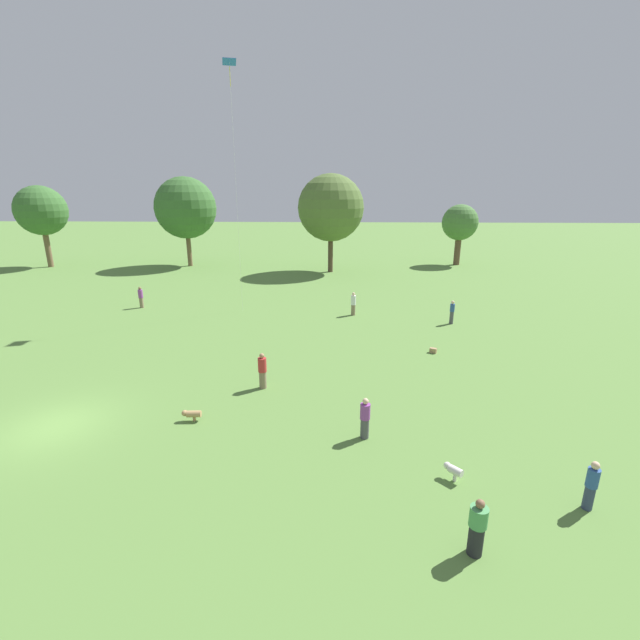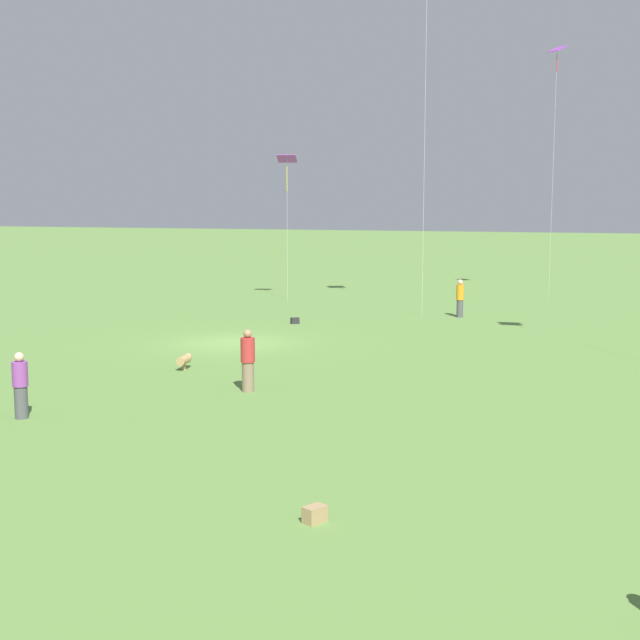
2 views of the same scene
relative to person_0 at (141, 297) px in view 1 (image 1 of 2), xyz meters
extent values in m
plane|color=#5B843D|center=(4.64, -18.47, -0.87)|extent=(240.00, 240.00, 0.00)
cylinder|color=brown|center=(-20.31, 19.07, 1.48)|extent=(0.66, 0.66, 4.71)
sphere|color=#38662D|center=(-20.31, 19.07, 6.08)|extent=(5.97, 5.97, 5.97)
cylinder|color=brown|center=(-2.81, 20.53, 1.34)|extent=(0.56, 0.56, 4.42)
sphere|color=#38662D|center=(-2.81, 20.53, 6.36)|extent=(7.52, 7.52, 7.52)
cylinder|color=brown|center=(15.30, 17.02, 1.40)|extent=(0.58, 0.58, 4.55)
sphere|color=#516B33|center=(15.30, 17.02, 6.52)|extent=(7.59, 7.59, 7.59)
cylinder|color=brown|center=(31.70, 22.87, 0.99)|extent=(0.78, 0.78, 3.72)
sphere|color=#477538|center=(31.70, 22.87, 4.54)|extent=(4.50, 4.50, 4.50)
cylinder|color=#847056|center=(0.00, 0.00, -0.45)|extent=(0.38, 0.38, 0.84)
cylinder|color=purple|center=(0.00, 0.00, 0.30)|extent=(0.44, 0.44, 0.67)
sphere|color=brown|center=(0.00, 0.00, 0.75)|extent=(0.24, 0.24, 0.24)
cylinder|color=#333D5B|center=(23.79, -22.41, -0.48)|extent=(0.37, 0.37, 0.78)
cylinder|color=#2D5193|center=(23.79, -22.41, 0.22)|extent=(0.43, 0.43, 0.61)
sphere|color=beige|center=(23.79, -22.41, 0.64)|extent=(0.24, 0.24, 0.24)
cylinder|color=#847056|center=(17.39, -1.50, -0.46)|extent=(0.43, 0.43, 0.83)
cylinder|color=white|center=(17.39, -1.50, 0.32)|extent=(0.50, 0.50, 0.74)
sphere|color=beige|center=(17.39, -1.50, 0.81)|extent=(0.24, 0.24, 0.24)
cylinder|color=#4C4C51|center=(17.26, -18.78, -0.46)|extent=(0.47, 0.47, 0.83)
cylinder|color=purple|center=(17.26, -18.78, 0.27)|extent=(0.55, 0.55, 0.62)
sphere|color=beige|center=(17.26, -18.78, 0.70)|extent=(0.24, 0.24, 0.24)
cylinder|color=#4C4C51|center=(24.44, -3.49, -0.41)|extent=(0.37, 0.37, 0.93)
cylinder|color=#2D5193|center=(24.44, -3.49, 0.33)|extent=(0.44, 0.44, 0.56)
sphere|color=beige|center=(24.44, -3.49, 0.73)|extent=(0.24, 0.24, 0.24)
cylinder|color=#232328|center=(19.86, -24.26, -0.43)|extent=(0.44, 0.44, 0.90)
cylinder|color=#4C9956|center=(19.86, -24.26, 0.30)|extent=(0.52, 0.52, 0.56)
sphere|color=brown|center=(19.86, -24.26, 0.70)|extent=(0.24, 0.24, 0.24)
cylinder|color=#847056|center=(12.55, -14.55, -0.44)|extent=(0.45, 0.45, 0.87)
cylinder|color=#B72D2D|center=(12.55, -14.55, 0.34)|extent=(0.53, 0.53, 0.70)
sphere|color=#A87A56|center=(12.55, -14.55, 0.81)|extent=(0.24, 0.24, 0.24)
cube|color=blue|center=(8.53, -0.57, 16.89)|extent=(1.13, 1.11, 0.26)
cylinder|color=yellow|center=(8.53, -0.57, 15.98)|extent=(0.04, 0.04, 1.25)
cylinder|color=silver|center=(8.53, -0.57, 8.01)|extent=(0.01, 0.01, 17.76)
cylinder|color=silver|center=(20.11, -21.27, -0.49)|extent=(0.52, 0.52, 0.27)
sphere|color=silver|center=(19.89, -21.05, -0.45)|extent=(0.24, 0.24, 0.24)
cylinder|color=silver|center=(20.11, -21.27, -0.75)|extent=(0.12, 0.12, 0.25)
cylinder|color=tan|center=(10.20, -17.79, -0.55)|extent=(0.61, 0.32, 0.28)
sphere|color=tan|center=(9.82, -17.81, -0.51)|extent=(0.25, 0.25, 0.25)
cylinder|color=tan|center=(10.20, -17.79, -0.78)|extent=(0.13, 0.13, 0.18)
cube|color=#A58459|center=(21.90, -9.42, -0.73)|extent=(0.46, 0.41, 0.29)
camera|label=1|loc=(16.12, -33.52, 8.38)|focal=24.00mm
camera|label=2|loc=(35.82, -4.79, 4.64)|focal=50.00mm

